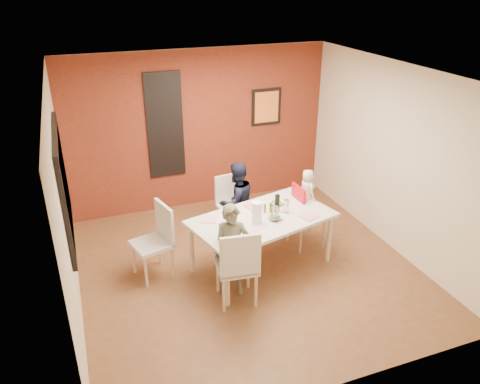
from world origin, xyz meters
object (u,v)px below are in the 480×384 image
object	(u,v)px
chair_far	(231,201)
chair_left	(157,237)
child_far	(237,202)
dining_table	(262,222)
chair_near	(238,264)
high_chair	(304,210)
child_near	(232,251)
wine_bottle	(277,204)
paper_towel_roll	(257,212)
toddler	(307,190)

from	to	relation	value
chair_far	chair_left	bearing A→B (deg)	-156.83
chair_left	child_far	distance (m)	1.42
dining_table	chair_near	bearing A→B (deg)	-131.91
high_chair	child_near	distance (m)	1.57
wine_bottle	child_far	bearing A→B (deg)	110.56
high_chair	wine_bottle	size ratio (longest dim) A/B	3.88
wine_bottle	paper_towel_roll	xyz separation A→B (m)	(-0.37, -0.18, 0.02)
toddler	wine_bottle	xyz separation A→B (m)	(-0.59, -0.25, 0.01)
child_far	toddler	bearing A→B (deg)	131.61
chair_near	chair_far	bearing A→B (deg)	-99.18
child_far	high_chair	bearing A→B (deg)	130.72
child_far	toddler	size ratio (longest dim) A/B	1.97
high_chair	child_near	size ratio (longest dim) A/B	0.80
chair_near	chair_far	world-z (taller)	chair_near
high_chair	child_far	distance (m)	1.02
chair_far	child_far	world-z (taller)	child_far
chair_left	paper_towel_roll	size ratio (longest dim) A/B	3.46
wine_bottle	toddler	bearing A→B (deg)	22.84
high_chair	paper_towel_roll	world-z (taller)	paper_towel_roll
child_near	child_far	distance (m)	1.38
toddler	chair_near	bearing A→B (deg)	119.11
high_chair	toddler	xyz separation A→B (m)	(0.03, 0.00, 0.31)
high_chair	child_near	bearing A→B (deg)	114.65
high_chair	wine_bottle	world-z (taller)	wine_bottle
chair_near	paper_towel_roll	world-z (taller)	paper_towel_roll
child_near	toddler	world-z (taller)	child_near
child_near	paper_towel_roll	xyz separation A→B (m)	(0.45, 0.30, 0.31)
dining_table	paper_towel_roll	xyz separation A→B (m)	(-0.13, -0.11, 0.22)
chair_near	chair_far	xyz separation A→B (m)	(0.53, 1.77, -0.07)
dining_table	toddler	size ratio (longest dim) A/B	3.28
chair_near	toddler	bearing A→B (deg)	-138.15
dining_table	child_near	bearing A→B (deg)	-145.03
chair_near	child_far	distance (m)	1.62
child_near	high_chair	bearing A→B (deg)	45.56
wine_bottle	paper_towel_roll	bearing A→B (deg)	-154.57
chair_far	wine_bottle	xyz separation A→B (m)	(0.31, -1.04, 0.40)
high_chair	toddler	distance (m)	0.31
chair_near	high_chair	distance (m)	1.71
child_near	wine_bottle	size ratio (longest dim) A/B	4.85
dining_table	chair_left	world-z (taller)	chair_left
dining_table	child_near	xyz separation A→B (m)	(-0.58, -0.40, -0.09)
chair_far	wine_bottle	size ratio (longest dim) A/B	3.61
chair_near	chair_left	distance (m)	1.28
chair_left	toddler	size ratio (longest dim) A/B	1.61
chair_near	child_far	world-z (taller)	child_far
dining_table	child_far	distance (m)	0.88
chair_near	wine_bottle	bearing A→B (deg)	-131.54
dining_table	child_far	bearing A→B (deg)	93.41
wine_bottle	chair_near	bearing A→B (deg)	-139.00
child_far	paper_towel_roll	bearing A→B (deg)	69.01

